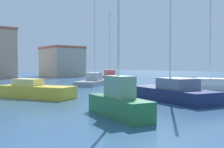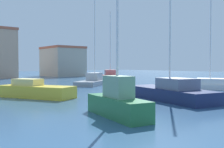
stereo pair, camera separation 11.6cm
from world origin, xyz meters
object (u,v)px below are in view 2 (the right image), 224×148
at_px(motorboat_yellow_distant_north, 36,91).
at_px(sailboat_red_near_pier, 110,77).
at_px(sailboat_white_far_right, 210,85).
at_px(sailboat_green_outer_mooring, 117,101).
at_px(sailboat_navy_inner_mooring, 171,92).
at_px(sailboat_grey_behind_lamppost, 95,81).

bearing_deg(motorboat_yellow_distant_north, sailboat_red_near_pier, 35.21).
height_order(sailboat_white_far_right, sailboat_green_outer_mooring, sailboat_white_far_right).
relative_size(motorboat_yellow_distant_north, sailboat_navy_inner_mooring, 0.70).
relative_size(sailboat_red_near_pier, sailboat_grey_behind_lamppost, 0.87).
distance_m(sailboat_red_near_pier, sailboat_grey_behind_lamppost, 6.81).
xyz_separation_m(sailboat_red_near_pier, sailboat_navy_inner_mooring, (-10.21, -20.06, -0.06)).
height_order(sailboat_white_far_right, sailboat_navy_inner_mooring, sailboat_white_far_right).
xyz_separation_m(sailboat_green_outer_mooring, sailboat_grey_behind_lamppost, (11.64, 18.55, -0.25)).
height_order(sailboat_white_far_right, motorboat_yellow_distant_north, sailboat_white_far_right).
distance_m(sailboat_white_far_right, sailboat_red_near_pier, 17.01).
bearing_deg(sailboat_white_far_right, motorboat_yellow_distant_north, 164.80).
relative_size(sailboat_green_outer_mooring, sailboat_navy_inner_mooring, 0.88).
bearing_deg(sailboat_navy_inner_mooring, sailboat_grey_behind_lamppost, 74.32).
bearing_deg(sailboat_red_near_pier, sailboat_green_outer_mooring, -127.70).
distance_m(sailboat_red_near_pier, sailboat_navy_inner_mooring, 22.51).
distance_m(sailboat_white_far_right, sailboat_grey_behind_lamppost, 14.47).
distance_m(motorboat_yellow_distant_north, sailboat_navy_inner_mooring, 10.58).
bearing_deg(sailboat_green_outer_mooring, sailboat_red_near_pier, 52.30).
height_order(sailboat_white_far_right, sailboat_grey_behind_lamppost, sailboat_grey_behind_lamppost).
bearing_deg(sailboat_red_near_pier, sailboat_navy_inner_mooring, -116.96).
bearing_deg(sailboat_white_far_right, sailboat_green_outer_mooring, -163.04).
relative_size(sailboat_white_far_right, sailboat_navy_inner_mooring, 1.18).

